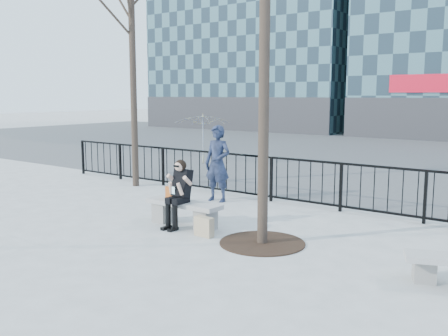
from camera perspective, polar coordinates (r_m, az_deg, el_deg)
The scene contains 11 objects.
ground at distance 10.03m, azimuth -4.59°, elevation -6.57°, with size 120.00×120.00×0.00m, color #9A9994.
street_surface at distance 23.32m, azimuth 20.41°, elevation 1.52°, with size 60.00×23.00×0.01m, color #474747.
railing at distance 12.27m, azimuth 4.62°, elevation -1.16°, with size 14.00×0.06×1.10m.
tree_left at distance 14.45m, azimuth -10.54°, elevation 17.33°, with size 2.80×2.80×6.50m.
tree_grate at distance 8.85m, azimuth 4.39°, elevation -8.53°, with size 1.50×1.50×0.02m, color black.
bench_main at distance 9.95m, azimuth -4.61°, elevation -4.90°, with size 1.65×0.46×0.49m.
seated_woman at distance 9.76m, azimuth -5.26°, elevation -2.96°, with size 0.50×0.64×1.34m.
handbag at distance 10.11m, azimuth -5.93°, elevation -2.87°, with size 0.31×0.15×0.26m, color #B04D15.
shopping_bag at distance 9.22m, azimuth -2.29°, elevation -6.71°, with size 0.38×0.14×0.36m, color tan.
standing_man at distance 12.08m, azimuth -0.74°, elevation 0.52°, with size 0.68×0.45×1.86m, color black.
vendor_umbrella at distance 18.75m, azimuth -2.46°, elevation 3.38°, with size 2.06×2.10×1.89m, color yellow.
Camera 1 is at (6.39, -7.28, 2.59)m, focal length 40.00 mm.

